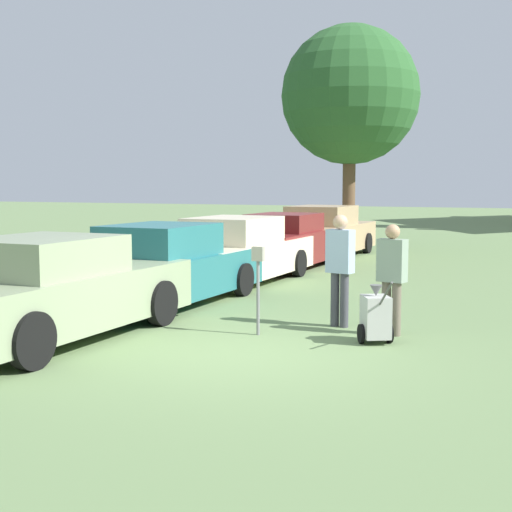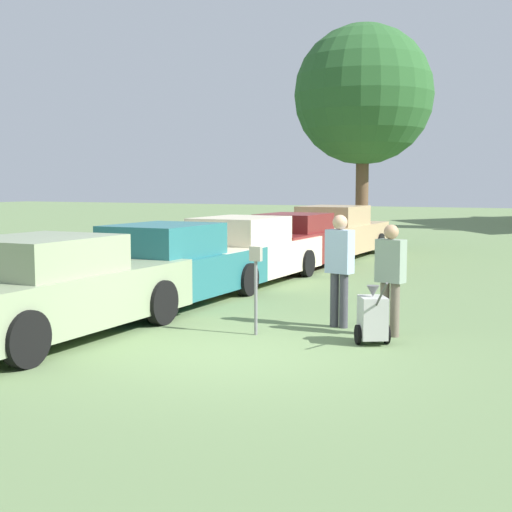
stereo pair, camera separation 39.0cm
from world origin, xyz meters
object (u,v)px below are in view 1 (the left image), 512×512
parked_car_sage (50,291)px  person_worker (340,263)px  parked_car_tan (323,233)px  parked_car_maroon (286,243)px  parking_meter (258,273)px  person_supervisor (392,272)px  parked_car_teal (165,268)px  equipment_cart (376,317)px  parked_car_cream (237,253)px

parked_car_sage → person_worker: size_ratio=2.72×
parked_car_tan → parked_car_sage: bearing=-89.3°
parked_car_sage → parked_car_maroon: bearing=90.7°
parking_meter → person_supervisor: bearing=23.2°
parked_car_teal → parked_car_tan: size_ratio=0.94×
person_supervisor → person_worker: bearing=-4.8°
parked_car_tan → equipment_cart: size_ratio=5.26×
parking_meter → person_supervisor: person_supervisor is taller
parking_meter → person_worker: bearing=49.1°
parked_car_sage → person_worker: 4.46m
parked_car_maroon → parking_meter: 8.58m
parked_car_teal → parking_meter: 3.21m
parking_meter → person_supervisor: size_ratio=0.80×
parked_car_sage → parked_car_tan: size_ratio=0.93×
parked_car_maroon → equipment_cart: size_ratio=4.65×
parked_car_maroon → person_supervisor: bearing=-57.7°
equipment_cart → parked_car_tan: bearing=81.9°
person_supervisor → equipment_cart: bearing=96.4°
parked_car_maroon → parked_car_tan: size_ratio=0.88×
parked_car_sage → person_supervisor: bearing=27.5°
parked_car_sage → person_worker: person_worker is taller
parked_car_cream → parked_car_tan: parked_car_tan is taller
parked_car_maroon → parked_car_tan: bearing=90.7°
parking_meter → equipment_cart: 1.86m
parked_car_teal → parked_car_maroon: size_ratio=1.06×
person_worker → equipment_cart: bearing=144.2°
parked_car_teal → parked_car_cream: parked_car_teal is taller
parked_car_sage → person_supervisor: (4.52, 2.29, 0.24)m
person_worker → person_supervisor: person_worker is taller
parking_meter → person_supervisor: 2.01m
person_supervisor → equipment_cart: size_ratio=1.68×
parked_car_tan → parking_meter: size_ratio=3.90×
parked_car_tan → person_supervisor: size_ratio=3.12×
parking_meter → equipment_cart: size_ratio=1.35×
parked_car_cream → parking_meter: size_ratio=3.85×
parked_car_sage → parked_car_tan: 12.85m
parked_car_tan → person_supervisor: bearing=-66.1°
parked_car_teal → person_supervisor: (4.52, -0.97, 0.26)m
parked_car_teal → person_supervisor: person_supervisor is taller
parked_car_tan → person_worker: bearing=-69.9°
person_worker → equipment_cart: 1.40m
parked_car_teal → parked_car_maroon: 6.39m
parked_car_teal → parking_meter: size_ratio=3.67×
parked_car_cream → parking_meter: bearing=-61.0°
parked_car_maroon → parking_meter: size_ratio=3.45×
equipment_cart → parked_car_cream: bearing=103.0°
parked_car_sage → parking_meter: 3.07m
person_worker → parked_car_maroon: bearing=-49.9°
parked_car_sage → parked_car_maroon: parked_car_sage is taller
person_supervisor → parked_car_cream: bearing=-29.1°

